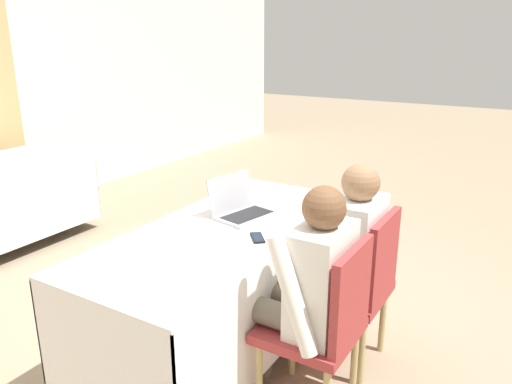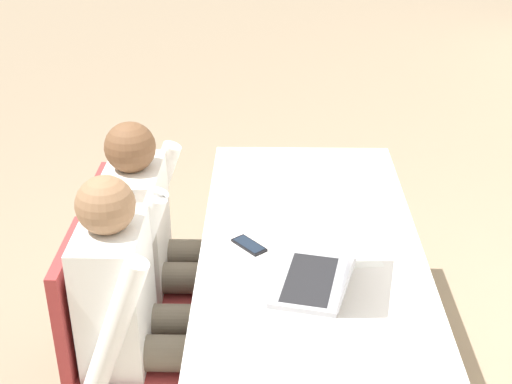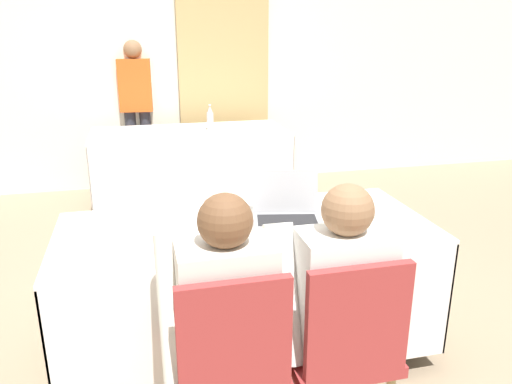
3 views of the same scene
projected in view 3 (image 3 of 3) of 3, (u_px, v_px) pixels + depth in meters
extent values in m
plane|color=gray|center=(247.00, 350.00, 2.78)|extent=(24.00, 24.00, 0.00)
cube|color=silver|center=(179.00, 63.00, 5.40)|extent=(12.00, 0.06, 2.70)
cube|color=tan|center=(224.00, 65.00, 5.45)|extent=(1.00, 0.04, 2.65)
cube|color=white|center=(246.00, 228.00, 2.55)|extent=(1.89, 0.84, 0.02)
cube|color=white|center=(267.00, 326.00, 2.26)|extent=(1.89, 0.01, 0.61)
cube|color=white|center=(232.00, 251.00, 3.03)|extent=(1.89, 0.01, 0.61)
cube|color=white|center=(59.00, 305.00, 2.43)|extent=(0.01, 0.84, 0.61)
cube|color=white|center=(407.00, 264.00, 2.86)|extent=(0.01, 0.84, 0.61)
cylinder|color=#333333|center=(247.00, 341.00, 2.76)|extent=(0.06, 0.06, 0.11)
cube|color=white|center=(190.00, 132.00, 4.90)|extent=(1.89, 0.84, 0.02)
cube|color=white|center=(196.00, 174.00, 4.61)|extent=(1.89, 0.01, 0.61)
cube|color=white|center=(187.00, 153.00, 5.38)|extent=(1.89, 0.01, 0.61)
cube|color=white|center=(93.00, 169.00, 4.78)|extent=(0.01, 0.84, 0.61)
cube|color=white|center=(281.00, 157.00, 5.21)|extent=(0.01, 0.84, 0.61)
cylinder|color=#333333|center=(193.00, 197.00, 5.11)|extent=(0.06, 0.06, 0.11)
cube|color=#99999E|center=(287.00, 222.00, 2.57)|extent=(0.39, 0.30, 0.02)
cube|color=black|center=(287.00, 220.00, 2.57)|extent=(0.33, 0.22, 0.00)
cube|color=#99999E|center=(285.00, 191.00, 2.67)|extent=(0.35, 0.13, 0.22)
cube|color=black|center=(285.00, 191.00, 2.67)|extent=(0.31, 0.11, 0.19)
cube|color=black|center=(251.00, 244.00, 2.32)|extent=(0.15, 0.14, 0.01)
cube|color=#192333|center=(251.00, 243.00, 2.32)|extent=(0.13, 0.13, 0.00)
cube|color=white|center=(245.00, 219.00, 2.64)|extent=(0.25, 0.32, 0.00)
cube|color=white|center=(361.00, 203.00, 2.87)|extent=(0.25, 0.32, 0.00)
cylinder|color=#B7B7C1|center=(210.00, 121.00, 4.90)|extent=(0.07, 0.07, 0.17)
cone|color=#B7B7C1|center=(210.00, 109.00, 4.86)|extent=(0.06, 0.06, 0.07)
cylinder|color=silver|center=(210.00, 105.00, 4.85)|extent=(0.03, 0.03, 0.01)
cylinder|color=tan|center=(258.00, 376.00, 2.26)|extent=(0.04, 0.04, 0.40)
cube|color=#9E3333|center=(226.00, 364.00, 1.99)|extent=(0.44, 0.44, 0.05)
cube|color=#9E3333|center=(235.00, 340.00, 1.73)|extent=(0.40, 0.04, 0.45)
cylinder|color=tan|center=(352.00, 361.00, 2.37)|extent=(0.04, 0.04, 0.40)
cylinder|color=tan|center=(281.00, 372.00, 2.29)|extent=(0.04, 0.04, 0.40)
cube|color=#9E3333|center=(334.00, 348.00, 2.10)|extent=(0.44, 0.44, 0.05)
cube|color=#9E3333|center=(358.00, 322.00, 1.83)|extent=(0.40, 0.04, 0.45)
cylinder|color=#665B4C|center=(241.00, 324.00, 2.10)|extent=(0.13, 0.42, 0.13)
cylinder|color=#665B4C|center=(198.00, 330.00, 2.06)|extent=(0.13, 0.42, 0.13)
cylinder|color=#665B4C|center=(234.00, 356.00, 2.36)|extent=(0.10, 0.10, 0.45)
cylinder|color=#665B4C|center=(196.00, 362.00, 2.32)|extent=(0.10, 0.10, 0.45)
cube|color=silver|center=(227.00, 308.00, 1.86)|extent=(0.36, 0.22, 0.52)
cylinder|color=silver|center=(278.00, 294.00, 1.94)|extent=(0.08, 0.26, 0.54)
cylinder|color=silver|center=(169.00, 308.00, 1.84)|extent=(0.08, 0.26, 0.54)
sphere|color=brown|center=(225.00, 221.00, 1.75)|extent=(0.20, 0.20, 0.20)
cylinder|color=#665B4C|center=(343.00, 310.00, 2.21)|extent=(0.13, 0.42, 0.13)
cylinder|color=#665B4C|center=(304.00, 315.00, 2.17)|extent=(0.13, 0.42, 0.13)
cylinder|color=#665B4C|center=(325.00, 343.00, 2.46)|extent=(0.10, 0.10, 0.45)
cylinder|color=#665B4C|center=(291.00, 348.00, 2.42)|extent=(0.10, 0.10, 0.45)
cube|color=white|center=(343.00, 293.00, 1.96)|extent=(0.36, 0.22, 0.52)
cylinder|color=white|center=(387.00, 281.00, 2.04)|extent=(0.08, 0.26, 0.54)
cylinder|color=white|center=(289.00, 293.00, 1.95)|extent=(0.08, 0.26, 0.54)
sphere|color=#8C6647|center=(348.00, 210.00, 1.85)|extent=(0.20, 0.20, 0.20)
cylinder|color=#33333D|center=(133.00, 149.00, 5.54)|extent=(0.12, 0.12, 0.85)
cylinder|color=#33333D|center=(147.00, 149.00, 5.56)|extent=(0.12, 0.12, 0.85)
cube|color=#DB561E|center=(135.00, 85.00, 5.33)|extent=(0.36, 0.23, 0.55)
sphere|color=#8C6647|center=(133.00, 49.00, 5.21)|extent=(0.19, 0.19, 0.19)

